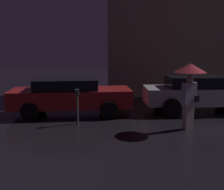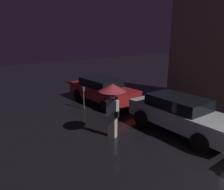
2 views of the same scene
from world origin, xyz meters
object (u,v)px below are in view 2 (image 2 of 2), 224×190
object	(u,v)px
parked_car_silver	(180,114)
pedestrian_with_umbrella	(113,96)
parked_car_red	(102,90)
parking_meter	(84,95)

from	to	relation	value
parked_car_silver	pedestrian_with_umbrella	distance (m)	2.93
pedestrian_with_umbrella	parked_car_silver	bearing A→B (deg)	40.98
parked_car_red	parked_car_silver	distance (m)	5.29
parked_car_red	parked_car_silver	world-z (taller)	parked_car_silver
parked_car_silver	parking_meter	xyz separation A→B (m)	(-4.93, -1.62, -0.03)
pedestrian_with_umbrella	parking_meter	size ratio (longest dim) A/B	1.75
parked_car_red	pedestrian_with_umbrella	world-z (taller)	pedestrian_with_umbrella
parked_car_silver	parking_meter	distance (m)	5.19
parked_car_red	pedestrian_with_umbrella	size ratio (longest dim) A/B	2.21
parked_car_red	pedestrian_with_umbrella	xyz separation A→B (m)	(3.98, -2.33, 0.89)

